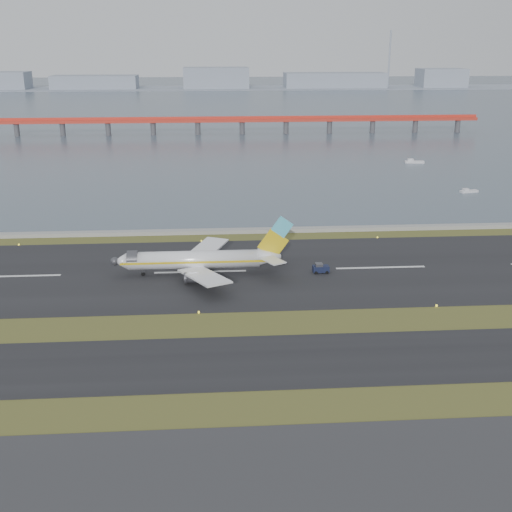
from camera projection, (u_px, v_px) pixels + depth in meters
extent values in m
plane|color=#3C4A1A|center=(198.00, 331.00, 111.57)|extent=(1000.00, 1000.00, 0.00)
cube|color=black|center=(197.00, 363.00, 100.20)|extent=(1000.00, 18.00, 0.10)
cube|color=black|center=(200.00, 272.00, 139.94)|extent=(1000.00, 45.00, 0.10)
cube|color=gray|center=(202.00, 232.00, 168.18)|extent=(1000.00, 2.50, 1.00)
cube|color=#414D5D|center=(207.00, 101.00, 546.80)|extent=(1400.00, 800.00, 1.30)
cube|color=red|center=(242.00, 120.00, 347.05)|extent=(260.00, 5.00, 1.60)
cube|color=red|center=(242.00, 118.00, 346.58)|extent=(260.00, 0.40, 1.40)
cylinder|color=#4C4C51|center=(63.00, 130.00, 342.14)|extent=(2.80, 2.80, 7.00)
cylinder|color=#4C4C51|center=(242.00, 129.00, 348.48)|extent=(2.80, 2.80, 7.00)
cylinder|color=#4C4C51|center=(415.00, 127.00, 354.82)|extent=(2.80, 2.80, 7.00)
cube|color=#8D96A6|center=(207.00, 88.00, 698.18)|extent=(1400.00, 80.00, 1.00)
cube|color=#8D96A6|center=(0.00, 81.00, 680.80)|extent=(60.00, 35.00, 18.00)
cube|color=#8D96A6|center=(95.00, 82.00, 688.04)|extent=(90.00, 35.00, 14.00)
cube|color=#8D96A6|center=(216.00, 78.00, 695.36)|extent=(70.00, 35.00, 22.00)
cube|color=#8D96A6|center=(334.00, 80.00, 704.89)|extent=(110.00, 35.00, 16.00)
cube|color=#8D96A6|center=(441.00, 78.00, 712.19)|extent=(50.00, 35.00, 20.00)
cylinder|color=#8D96A6|center=(389.00, 59.00, 701.89)|extent=(1.80, 1.80, 60.00)
cylinder|color=white|center=(194.00, 260.00, 137.20)|extent=(28.00, 3.80, 3.80)
cone|color=white|center=(120.00, 261.00, 136.17)|extent=(3.20, 3.80, 3.80)
cone|color=white|center=(269.00, 257.00, 138.17)|extent=(5.00, 3.80, 3.80)
cube|color=yellow|center=(194.00, 263.00, 135.38)|extent=(31.00, 0.06, 0.45)
cube|color=yellow|center=(194.00, 257.00, 139.02)|extent=(31.00, 0.06, 0.45)
cube|color=white|center=(204.00, 276.00, 129.52)|extent=(11.31, 15.89, 1.66)
cube|color=white|center=(205.00, 250.00, 145.61)|extent=(11.31, 15.89, 1.66)
cylinder|color=#3D3D42|center=(196.00, 278.00, 132.16)|extent=(4.20, 2.10, 2.10)
cylinder|color=#3D3D42|center=(197.00, 259.00, 143.51)|extent=(4.20, 2.10, 2.10)
cube|color=yellow|center=(273.00, 244.00, 137.31)|extent=(6.80, 0.35, 6.85)
cube|color=#51C7E6|center=(282.00, 227.00, 136.26)|extent=(4.85, 0.37, 4.90)
cube|color=white|center=(272.00, 260.00, 134.44)|extent=(5.64, 6.80, 0.22)
cube|color=white|center=(269.00, 249.00, 141.63)|extent=(5.64, 6.80, 0.22)
cylinder|color=black|center=(143.00, 274.00, 137.44)|extent=(0.80, 0.28, 0.80)
cylinder|color=black|center=(201.00, 277.00, 135.58)|extent=(1.00, 0.38, 1.00)
cylinder|color=black|center=(202.00, 268.00, 140.88)|extent=(1.00, 0.38, 1.00)
cube|color=#121833|center=(321.00, 269.00, 139.16)|extent=(3.52, 2.02, 1.31)
cube|color=#3D3D42|center=(319.00, 265.00, 138.84)|extent=(1.55, 1.66, 0.76)
cylinder|color=black|center=(316.00, 273.00, 138.42)|extent=(0.77, 0.34, 0.76)
cylinder|color=black|center=(315.00, 270.00, 140.07)|extent=(0.77, 0.34, 0.76)
cylinder|color=black|center=(327.00, 273.00, 138.62)|extent=(0.77, 0.34, 0.76)
cylinder|color=black|center=(325.00, 270.00, 140.27)|extent=(0.77, 0.34, 0.76)
cube|color=silver|center=(469.00, 191.00, 214.09)|extent=(6.34, 3.11, 0.78)
cube|color=silver|center=(466.00, 190.00, 213.54)|extent=(1.98, 1.71, 0.78)
cube|color=silver|center=(414.00, 162.00, 266.00)|extent=(7.99, 3.35, 1.00)
cube|color=silver|center=(411.00, 160.00, 265.80)|extent=(2.41, 2.03, 1.00)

